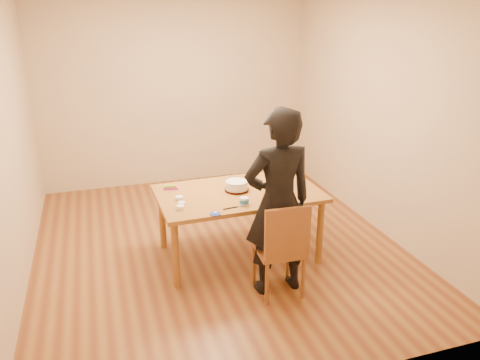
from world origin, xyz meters
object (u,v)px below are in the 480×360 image
object	(u,v)px
dining_chair	(279,249)
cake_plate	(237,190)
person	(278,204)
dining_table	(239,193)
cake	(237,185)

from	to	relation	value
dining_chair	cake_plate	distance (m)	0.88
cake_plate	person	bearing A→B (deg)	-78.25
dining_table	dining_chair	bearing A→B (deg)	-80.60
cake	person	world-z (taller)	person
person	cake_plate	bearing A→B (deg)	-79.99
dining_table	dining_chair	distance (m)	0.84
dining_chair	cake_plate	bearing A→B (deg)	104.07
dining_chair	cake	bearing A→B (deg)	104.07
dining_chair	cake	xyz separation A→B (m)	(-0.16, 0.81, 0.36)
cake	person	size ratio (longest dim) A/B	0.13
cake_plate	cake	xyz separation A→B (m)	(0.00, 0.00, 0.05)
cake_plate	person	distance (m)	0.80
dining_chair	cake	world-z (taller)	cake
cake	person	distance (m)	0.79
dining_table	cake_plate	world-z (taller)	cake_plate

